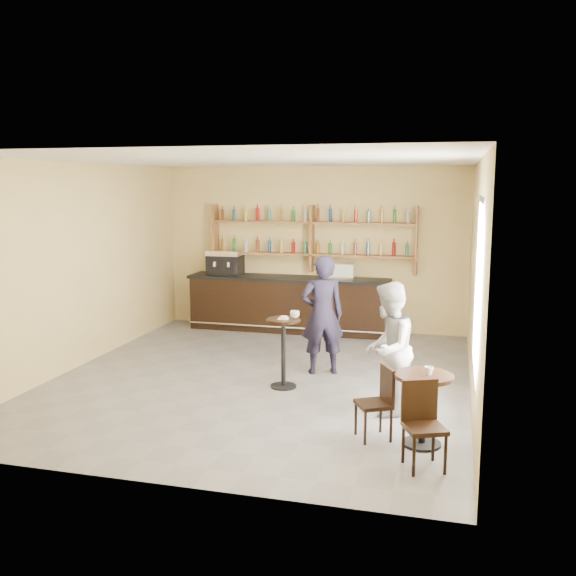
% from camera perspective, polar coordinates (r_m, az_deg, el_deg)
% --- Properties ---
extents(floor, '(7.00, 7.00, 0.00)m').
position_cam_1_polar(floor, '(9.66, -2.38, -8.03)').
color(floor, slate).
rests_on(floor, ground).
extents(ceiling, '(7.00, 7.00, 0.00)m').
position_cam_1_polar(ceiling, '(9.23, -2.52, 11.29)').
color(ceiling, white).
rests_on(ceiling, wall_back).
extents(wall_back, '(7.00, 0.00, 7.00)m').
position_cam_1_polar(wall_back, '(12.67, 2.24, 3.52)').
color(wall_back, '#D5BC79').
rests_on(wall_back, floor).
extents(wall_front, '(7.00, 0.00, 7.00)m').
position_cam_1_polar(wall_front, '(6.11, -12.21, -3.02)').
color(wall_front, '#D5BC79').
rests_on(wall_front, floor).
extents(wall_left, '(0.00, 7.00, 7.00)m').
position_cam_1_polar(wall_left, '(10.59, -18.16, 1.91)').
color(wall_left, '#D5BC79').
rests_on(wall_left, floor).
extents(wall_right, '(0.00, 7.00, 7.00)m').
position_cam_1_polar(wall_right, '(8.91, 16.33, 0.67)').
color(wall_right, '#D5BC79').
rests_on(wall_right, floor).
extents(window_pane, '(0.00, 2.00, 2.00)m').
position_cam_1_polar(window_pane, '(7.70, 16.52, 0.11)').
color(window_pane, white).
rests_on(window_pane, wall_right).
extents(window_frame, '(0.04, 1.70, 2.10)m').
position_cam_1_polar(window_frame, '(7.70, 16.48, 0.11)').
color(window_frame, black).
rests_on(window_frame, wall_right).
extents(shelf_unit, '(4.00, 0.26, 1.40)m').
position_cam_1_polar(shelf_unit, '(12.53, 2.12, 4.41)').
color(shelf_unit, brown).
rests_on(shelf_unit, wall_back).
extents(liquor_bottles, '(3.68, 0.10, 1.00)m').
position_cam_1_polar(liquor_bottles, '(12.51, 2.13, 5.19)').
color(liquor_bottles, '#8C5919').
rests_on(liquor_bottles, shelf_unit).
extents(bar_counter, '(3.96, 0.77, 1.07)m').
position_cam_1_polar(bar_counter, '(12.59, 0.02, -1.41)').
color(bar_counter, black).
rests_on(bar_counter, floor).
extents(espresso_machine, '(0.68, 0.44, 0.48)m').
position_cam_1_polar(espresso_machine, '(12.86, -5.60, 2.27)').
color(espresso_machine, black).
rests_on(espresso_machine, bar_counter).
extents(pastry_case, '(0.53, 0.44, 0.30)m').
position_cam_1_polar(pastry_case, '(12.25, 4.85, 1.50)').
color(pastry_case, silver).
rests_on(pastry_case, bar_counter).
extents(pedestal_table, '(0.56, 0.56, 1.00)m').
position_cam_1_polar(pedestal_table, '(9.13, -0.41, -5.82)').
color(pedestal_table, black).
rests_on(pedestal_table, floor).
extents(napkin, '(0.16, 0.16, 0.00)m').
position_cam_1_polar(napkin, '(9.01, -0.42, -2.74)').
color(napkin, white).
rests_on(napkin, pedestal_table).
extents(donut, '(0.12, 0.12, 0.04)m').
position_cam_1_polar(donut, '(8.99, -0.37, -2.63)').
color(donut, '#C68B48').
rests_on(donut, napkin).
extents(cup_pedestal, '(0.13, 0.13, 0.10)m').
position_cam_1_polar(cup_pedestal, '(9.06, 0.61, -2.35)').
color(cup_pedestal, white).
rests_on(cup_pedestal, pedestal_table).
extents(man_main, '(0.78, 0.65, 1.82)m').
position_cam_1_polar(man_main, '(9.72, 3.06, -2.39)').
color(man_main, black).
rests_on(man_main, floor).
extents(cafe_table, '(0.68, 0.68, 0.82)m').
position_cam_1_polar(cafe_table, '(7.35, 11.89, -10.56)').
color(cafe_table, black).
rests_on(cafe_table, floor).
extents(cup_cafe, '(0.10, 0.10, 0.09)m').
position_cam_1_polar(cup_cafe, '(7.21, 12.41, -7.20)').
color(cup_cafe, white).
rests_on(cup_cafe, cafe_table).
extents(chair_west, '(0.49, 0.49, 0.84)m').
position_cam_1_polar(chair_west, '(7.44, 7.61, -10.12)').
color(chair_west, black).
rests_on(chair_west, floor).
extents(chair_south, '(0.51, 0.51, 0.89)m').
position_cam_1_polar(chair_south, '(6.77, 12.06, -11.99)').
color(chair_south, black).
rests_on(chair_south, floor).
extents(patron_second, '(0.75, 0.90, 1.68)m').
position_cam_1_polar(patron_second, '(8.13, 8.89, -5.35)').
color(patron_second, '#939297').
rests_on(patron_second, floor).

